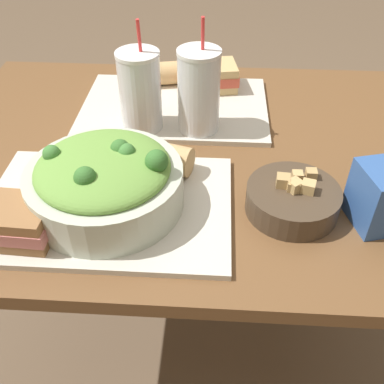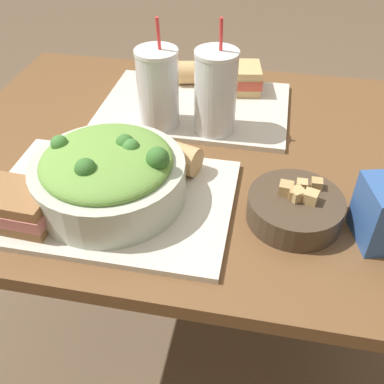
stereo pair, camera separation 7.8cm
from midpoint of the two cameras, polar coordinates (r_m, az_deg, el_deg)
name	(u,v)px [view 1 (the left image)]	position (r m, az deg, el deg)	size (l,w,h in m)	color
ground_plane	(187,339)	(1.54, -2.18, -18.28)	(12.00, 12.00, 0.00)	brown
dining_table	(185,189)	(1.05, -3.03, 0.25)	(1.11, 0.83, 0.76)	brown
tray_near	(108,206)	(0.84, -13.23, -1.89)	(0.45, 0.31, 0.01)	beige
tray_far	(175,107)	(1.12, -4.23, 10.66)	(0.45, 0.31, 0.01)	beige
salad_bowl	(105,180)	(0.81, -13.73, 1.35)	(0.28, 0.28, 0.12)	beige
soup_bowl	(293,198)	(0.82, 10.03, -0.93)	(0.17, 0.17, 0.07)	#473828
sandwich_near	(12,221)	(0.81, -24.46, -3.49)	(0.14, 0.10, 0.06)	olive
baguette_near	(150,154)	(0.90, -7.88, 4.70)	(0.19, 0.11, 0.06)	tan
sandwich_far	(210,76)	(1.18, 0.37, 14.42)	(0.15, 0.12, 0.06)	tan
baguette_far	(182,72)	(1.21, -3.21, 14.91)	(0.16, 0.09, 0.06)	tan
drink_cup_dark	(140,93)	(1.00, -8.85, 12.19)	(0.09, 0.09, 0.24)	silver
drink_cup_red	(199,94)	(0.98, -1.46, 12.29)	(0.09, 0.09, 0.25)	silver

